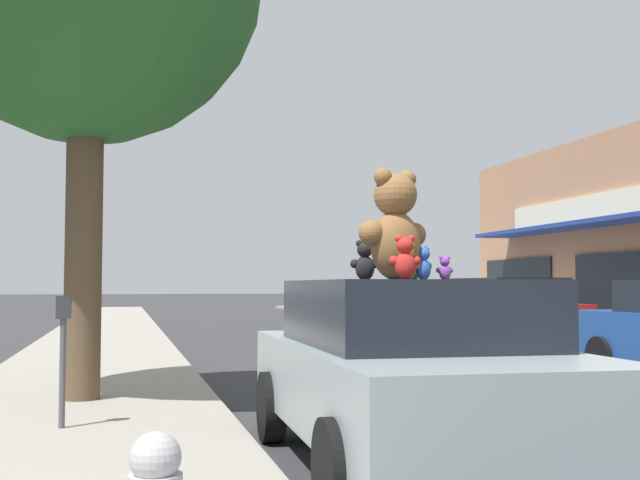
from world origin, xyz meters
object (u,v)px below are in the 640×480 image
(teddy_bear_teal, at_px, (413,262))
(teddy_bear_purple, at_px, (445,269))
(teddy_bear_red, at_px, (405,258))
(teddy_bear_giant, at_px, (395,227))
(parked_car_far_right, at_px, (506,312))
(parking_meter, at_px, (63,344))
(teddy_bear_blue, at_px, (423,264))
(teddy_bear_black, at_px, (365,261))
(plush_art_car, at_px, (409,368))
(teddy_bear_orange, at_px, (407,262))

(teddy_bear_teal, height_order, teddy_bear_purple, teddy_bear_teal)
(teddy_bear_red, bearing_deg, teddy_bear_giant, -93.28)
(teddy_bear_teal, distance_m, teddy_bear_red, 1.52)
(parked_car_far_right, height_order, parking_meter, parked_car_far_right)
(teddy_bear_purple, height_order, teddy_bear_blue, teddy_bear_blue)
(teddy_bear_black, bearing_deg, teddy_bear_purple, 148.77)
(plush_art_car, relative_size, parked_car_far_right, 1.06)
(teddy_bear_teal, xyz_separation_m, teddy_bear_red, (-0.59, -1.41, -0.02))
(teddy_bear_giant, bearing_deg, teddy_bear_teal, -145.28)
(parked_car_far_right, xyz_separation_m, parking_meter, (-9.15, -8.80, 0.05))
(teddy_bear_red, height_order, parked_car_far_right, teddy_bear_red)
(teddy_bear_black, distance_m, teddy_bear_red, 1.65)
(teddy_bear_giant, height_order, teddy_bear_black, teddy_bear_giant)
(plush_art_car, distance_m, teddy_bear_blue, 0.89)
(teddy_bear_black, height_order, parking_meter, teddy_bear_black)
(plush_art_car, relative_size, teddy_bear_black, 11.80)
(teddy_bear_orange, bearing_deg, teddy_bear_teal, -77.24)
(teddy_bear_teal, xyz_separation_m, teddy_bear_orange, (-0.38, -0.89, -0.03))
(teddy_bear_orange, distance_m, parking_meter, 3.56)
(teddy_bear_black, distance_m, parking_meter, 3.03)
(teddy_bear_red, xyz_separation_m, teddy_bear_orange, (0.20, 0.52, -0.01))
(teddy_bear_blue, xyz_separation_m, teddy_bear_orange, (-0.26, -0.33, 0.00))
(plush_art_car, distance_m, teddy_bear_giant, 1.19)
(teddy_bear_purple, distance_m, parked_car_far_right, 11.88)
(teddy_bear_teal, distance_m, teddy_bear_black, 0.45)
(teddy_bear_teal, relative_size, teddy_bear_red, 1.10)
(teddy_bear_teal, bearing_deg, plush_art_car, 5.50)
(teddy_bear_purple, relative_size, teddy_bear_blue, 0.75)
(teddy_bear_black, relative_size, parking_meter, 0.30)
(teddy_bear_purple, height_order, teddy_bear_orange, teddy_bear_orange)
(teddy_bear_blue, bearing_deg, teddy_bear_teal, -129.26)
(teddy_bear_purple, bearing_deg, parked_car_far_right, -112.33)
(teddy_bear_orange, bearing_deg, teddy_bear_purple, -98.06)
(teddy_bear_teal, distance_m, parked_car_far_right, 11.72)
(parked_car_far_right, distance_m, parking_meter, 12.70)
(teddy_bear_blue, bearing_deg, teddy_bear_giant, -37.73)
(teddy_bear_giant, height_order, parking_meter, teddy_bear_giant)
(teddy_bear_blue, distance_m, teddy_bear_black, 0.84)
(teddy_bear_blue, relative_size, teddy_bear_orange, 0.98)
(teddy_bear_blue, distance_m, teddy_bear_orange, 0.42)
(teddy_bear_purple, distance_m, teddy_bear_blue, 0.40)
(teddy_bear_blue, bearing_deg, teddy_bear_purple, -166.81)
(teddy_bear_blue, relative_size, teddy_bear_black, 0.76)
(plush_art_car, bearing_deg, teddy_bear_giant, 137.37)
(teddy_bear_giant, xyz_separation_m, teddy_bear_purple, (0.54, 0.22, -0.35))
(teddy_bear_orange, relative_size, parked_car_far_right, 0.07)
(teddy_bear_blue, xyz_separation_m, parking_meter, (-3.03, 1.79, -0.75))
(plush_art_car, xyz_separation_m, parking_meter, (-2.88, 1.84, 0.13))
(teddy_bear_red, bearing_deg, teddy_bear_blue, -107.53)
(teddy_bear_red, xyz_separation_m, parking_meter, (-2.56, 2.64, -0.76))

